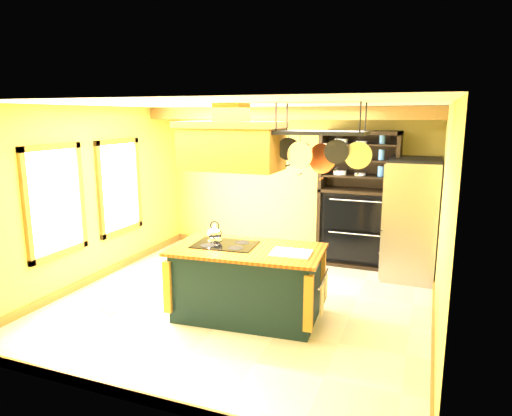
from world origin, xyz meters
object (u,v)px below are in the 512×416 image
Objects in this scene: range_hood at (232,143)px; hutch at (358,214)px; kitchen_island at (247,282)px; refrigerator at (410,221)px; pot_rack at (321,142)px.

hutch is (1.16, 2.69, -1.33)m from range_hood.
kitchen_island is at bearing 0.17° from range_hood.
pot_rack is at bearing -111.93° from refrigerator.
pot_rack is 2.85m from refrigerator.
refrigerator is (1.84, 2.34, 0.44)m from kitchen_island.
pot_rack is at bearing 0.61° from range_hood.
pot_rack is at bearing -3.73° from kitchen_island.
range_hood is at bearing 175.73° from kitchen_island.
kitchen_island is 1.78× the size of pot_rack.
range_hood is 1.15× the size of pot_rack.
range_hood reaches higher than hutch.
kitchen_island is 2.01m from pot_rack.
kitchen_island is 1.06× the size of refrigerator.
range_hood reaches higher than kitchen_island.
pot_rack is 0.60× the size of refrigerator.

